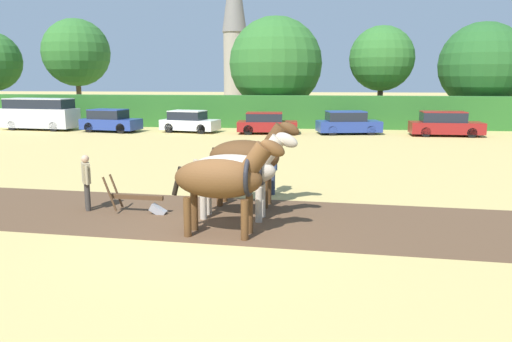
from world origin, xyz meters
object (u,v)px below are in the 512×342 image
(tree_right, at_px, (482,65))
(draft_horse_lead_right, at_px, (237,170))
(parked_car_center_left, at_px, (189,122))
(parked_car_right, at_px, (445,124))
(farmer_at_plow, at_px, (86,179))
(parked_car_center, at_px, (266,123))
(tree_center, at_px, (276,64))
(tree_center_right, at_px, (382,59))
(draft_horse_lead_left, at_px, (223,179))
(parked_van, at_px, (39,114))
(parked_car_left, at_px, (110,121))
(church_spire, at_px, (234,20))
(plow, at_px, (141,202))
(parked_car_center_right, at_px, (348,123))
(draft_horse_trail_left, at_px, (248,157))
(farmer_beside_team, at_px, (272,166))
(tree_center_left, at_px, (76,53))

(tree_right, xyz_separation_m, draft_horse_lead_right, (-14.77, -28.52, -3.32))
(parked_car_center_left, relative_size, parked_car_right, 0.92)
(farmer_at_plow, relative_size, parked_car_center, 0.39)
(tree_center, bearing_deg, tree_center_right, -2.84)
(draft_horse_lead_left, xyz_separation_m, parked_car_center_left, (-6.44, 22.18, -0.65))
(farmer_at_plow, distance_m, parked_car_center, 20.28)
(tree_center, xyz_separation_m, parked_van, (-16.28, -7.64, -3.67))
(parked_car_left, xyz_separation_m, parked_car_right, (22.29, 0.06, 0.00))
(church_spire, height_order, parked_car_left, church_spire)
(plow, height_order, farmer_at_plow, farmer_at_plow)
(church_spire, distance_m, parked_car_center_right, 39.69)
(draft_horse_lead_right, xyz_separation_m, draft_horse_trail_left, (0.09, 1.45, 0.13))
(parked_van, distance_m, parked_car_center_left, 11.02)
(tree_center, distance_m, parked_car_right, 14.77)
(parked_van, bearing_deg, parked_car_center, 4.54)
(draft_horse_trail_left, bearing_deg, farmer_beside_team, 72.97)
(plow, xyz_separation_m, parked_van, (-14.86, 20.82, 0.82))
(draft_horse_trail_left, distance_m, plow, 3.26)
(parked_car_left, bearing_deg, tree_right, 26.85)
(farmer_at_plow, distance_m, farmer_beside_team, 5.62)
(tree_center_left, xyz_separation_m, draft_horse_lead_left, (18.90, -31.70, -4.48))
(church_spire, bearing_deg, draft_horse_lead_left, -81.18)
(tree_center_right, bearing_deg, draft_horse_trail_left, -104.67)
(draft_horse_trail_left, bearing_deg, parked_car_center_left, 112.98)
(farmer_at_plow, distance_m, parked_car_left, 21.41)
(tree_center_left, height_order, parked_car_center_left, tree_center_left)
(church_spire, distance_m, farmer_beside_team, 55.60)
(plow, relative_size, parked_car_center_left, 0.43)
(parked_car_center, distance_m, parked_car_center_right, 5.38)
(tree_center_left, bearing_deg, farmer_at_plow, -63.83)
(farmer_beside_team, bearing_deg, parked_car_right, 37.67)
(tree_right, height_order, parked_car_center, tree_right)
(tree_center, bearing_deg, farmer_beside_team, -85.68)
(draft_horse_trail_left, bearing_deg, tree_right, 65.50)
(draft_horse_lead_left, height_order, parked_car_center, draft_horse_lead_left)
(tree_center, distance_m, parked_car_center_left, 10.35)
(tree_center_left, bearing_deg, parked_van, -81.03)
(tree_right, height_order, plow, tree_right)
(parked_car_left, bearing_deg, parked_car_center, 10.17)
(church_spire, bearing_deg, parked_van, -103.31)
(parked_car_left, bearing_deg, tree_center_left, 134.97)
(plow, bearing_deg, draft_horse_lead_right, 0.00)
(draft_horse_lead_left, xyz_separation_m, draft_horse_lead_right, (0.12, 1.45, -0.06))
(draft_horse_lead_left, bearing_deg, draft_horse_lead_right, 89.40)
(draft_horse_trail_left, bearing_deg, parked_car_center, 97.90)
(plow, bearing_deg, farmer_beside_team, 43.21)
(tree_right, distance_m, farmer_beside_team, 29.46)
(farmer_at_plow, bearing_deg, tree_center_right, 37.28)
(tree_right, height_order, parked_car_center_left, tree_right)
(tree_right, distance_m, church_spire, 37.53)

